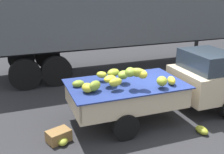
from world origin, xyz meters
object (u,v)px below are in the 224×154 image
object	(u,v)px
semi_trailer	(134,8)
produce_crate	(59,136)
pickup_truck	(192,81)
fallen_banana_bunch_by_wheel	(202,130)
fallen_banana_bunch_near_tailgate	(63,141)

from	to	relation	value
semi_trailer	produce_crate	distance (m)	6.87
pickup_truck	produce_crate	size ratio (longest dim) A/B	10.12
fallen_banana_bunch_by_wheel	produce_crate	size ratio (longest dim) A/B	0.72
pickup_truck	fallen_banana_bunch_by_wheel	xyz separation A→B (m)	(-0.57, -1.17, -0.80)
pickup_truck	fallen_banana_bunch_near_tailgate	world-z (taller)	pickup_truck
pickup_truck	semi_trailer	world-z (taller)	semi_trailer
semi_trailer	fallen_banana_bunch_near_tailgate	size ratio (longest dim) A/B	38.93
produce_crate	fallen_banana_bunch_near_tailgate	bearing A→B (deg)	-73.95
pickup_truck	produce_crate	bearing A→B (deg)	-175.20
pickup_truck	fallen_banana_bunch_by_wheel	size ratio (longest dim) A/B	14.10
semi_trailer	fallen_banana_bunch_by_wheel	bearing A→B (deg)	-98.22
semi_trailer	produce_crate	size ratio (longest dim) A/B	23.25
fallen_banana_bunch_by_wheel	produce_crate	bearing A→B (deg)	162.63
pickup_truck	fallen_banana_bunch_near_tailgate	distance (m)	3.89
semi_trailer	fallen_banana_bunch_near_tailgate	world-z (taller)	semi_trailer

